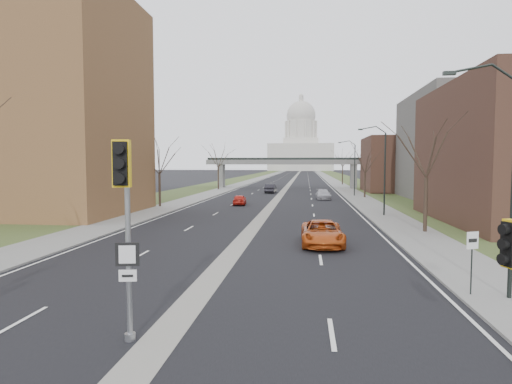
% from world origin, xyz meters
% --- Properties ---
extents(ground, '(700.00, 700.00, 0.00)m').
position_xyz_m(ground, '(0.00, 0.00, 0.00)').
color(ground, black).
rests_on(ground, ground).
extents(road_surface, '(20.00, 600.00, 0.01)m').
position_xyz_m(road_surface, '(0.00, 150.00, 0.01)').
color(road_surface, black).
rests_on(road_surface, ground).
extents(median_strip, '(1.20, 600.00, 0.02)m').
position_xyz_m(median_strip, '(0.00, 150.00, 0.00)').
color(median_strip, gray).
rests_on(median_strip, ground).
extents(sidewalk_right, '(4.00, 600.00, 0.12)m').
position_xyz_m(sidewalk_right, '(12.00, 150.00, 0.06)').
color(sidewalk_right, gray).
rests_on(sidewalk_right, ground).
extents(sidewalk_left, '(4.00, 600.00, 0.12)m').
position_xyz_m(sidewalk_left, '(-12.00, 150.00, 0.06)').
color(sidewalk_left, gray).
rests_on(sidewalk_left, ground).
extents(grass_verge_right, '(8.00, 600.00, 0.10)m').
position_xyz_m(grass_verge_right, '(18.00, 150.00, 0.05)').
color(grass_verge_right, '#364821').
rests_on(grass_verge_right, ground).
extents(grass_verge_left, '(8.00, 600.00, 0.10)m').
position_xyz_m(grass_verge_left, '(-18.00, 150.00, 0.05)').
color(grass_verge_left, '#364821').
rests_on(grass_verge_left, ground).
extents(apartment_building, '(25.00, 16.00, 22.00)m').
position_xyz_m(apartment_building, '(-26.00, 30.00, 11.00)').
color(apartment_building, brown).
rests_on(apartment_building, ground).
extents(commercial_block_mid, '(18.00, 22.00, 15.00)m').
position_xyz_m(commercial_block_mid, '(28.00, 52.00, 7.50)').
color(commercial_block_mid, '#57554F').
rests_on(commercial_block_mid, ground).
extents(commercial_block_far, '(14.00, 14.00, 10.00)m').
position_xyz_m(commercial_block_far, '(22.00, 70.00, 5.00)').
color(commercial_block_far, '#472B21').
rests_on(commercial_block_far, ground).
extents(pedestrian_bridge, '(34.00, 3.00, 6.45)m').
position_xyz_m(pedestrian_bridge, '(0.00, 80.00, 4.84)').
color(pedestrian_bridge, slate).
rests_on(pedestrian_bridge, ground).
extents(capitol, '(48.00, 42.00, 55.75)m').
position_xyz_m(capitol, '(0.00, 320.00, 18.60)').
color(capitol, beige).
rests_on(capitol, ground).
extents(streetlight_near, '(2.61, 0.20, 8.70)m').
position_xyz_m(streetlight_near, '(10.99, 6.00, 6.95)').
color(streetlight_near, black).
rests_on(streetlight_near, sidewalk_right).
extents(streetlight_mid, '(2.61, 0.20, 8.70)m').
position_xyz_m(streetlight_mid, '(10.99, 32.00, 6.95)').
color(streetlight_mid, black).
rests_on(streetlight_mid, sidewalk_right).
extents(streetlight_far, '(2.61, 0.20, 8.70)m').
position_xyz_m(streetlight_far, '(10.99, 58.00, 6.95)').
color(streetlight_far, black).
rests_on(streetlight_far, sidewalk_right).
extents(tree_left_b, '(6.75, 6.75, 8.81)m').
position_xyz_m(tree_left_b, '(-13.00, 38.00, 6.23)').
color(tree_left_b, '#382B21').
rests_on(tree_left_b, sidewalk_left).
extents(tree_left_c, '(7.65, 7.65, 9.99)m').
position_xyz_m(tree_left_c, '(-13.00, 72.00, 7.04)').
color(tree_left_c, '#382B21').
rests_on(tree_left_c, sidewalk_left).
extents(tree_right_a, '(7.20, 7.20, 9.40)m').
position_xyz_m(tree_right_a, '(13.00, 22.00, 6.64)').
color(tree_right_a, '#382B21').
rests_on(tree_right_a, sidewalk_right).
extents(tree_right_b, '(6.30, 6.30, 8.22)m').
position_xyz_m(tree_right_b, '(13.00, 55.00, 5.82)').
color(tree_right_b, '#382B21').
rests_on(tree_right_b, sidewalk_right).
extents(tree_right_c, '(7.65, 7.65, 9.99)m').
position_xyz_m(tree_right_c, '(13.00, 95.00, 7.04)').
color(tree_right_c, '#382B21').
rests_on(tree_right_c, sidewalk_right).
extents(signal_pole_median, '(0.70, 0.97, 5.81)m').
position_xyz_m(signal_pole_median, '(-0.80, 0.55, 4.05)').
color(signal_pole_median, gray).
rests_on(signal_pole_median, ground).
extents(speed_limit_sign, '(0.50, 0.22, 2.43)m').
position_xyz_m(speed_limit_sign, '(10.53, 6.28, 1.79)').
color(speed_limit_sign, black).
rests_on(speed_limit_sign, sidewalk_right).
extents(car_left_near, '(1.87, 3.98, 1.32)m').
position_xyz_m(car_left_near, '(-4.06, 41.97, 0.66)').
color(car_left_near, red).
rests_on(car_left_near, ground).
extents(car_left_far, '(1.87, 4.86, 1.58)m').
position_xyz_m(car_left_far, '(-2.00, 64.49, 0.79)').
color(car_left_far, black).
rests_on(car_left_far, ground).
extents(car_right_near, '(2.69, 5.64, 1.55)m').
position_xyz_m(car_right_near, '(5.23, 16.33, 0.78)').
color(car_right_near, '#B74713').
rests_on(car_right_near, ground).
extents(car_right_mid, '(2.18, 4.95, 1.41)m').
position_xyz_m(car_right_mid, '(6.69, 51.87, 0.71)').
color(car_right_mid, '#A1A1A8').
rests_on(car_right_mid, ground).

